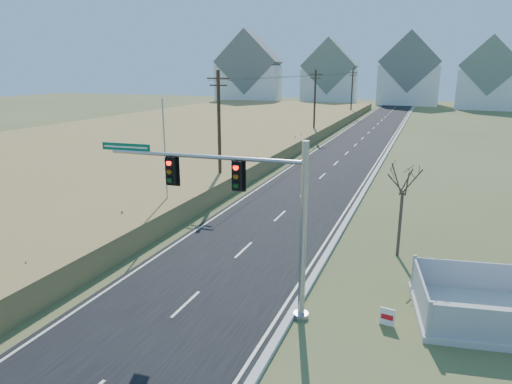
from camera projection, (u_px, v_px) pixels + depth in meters
name	position (u px, v px, depth m)	size (l,w,h in m)	color
ground	(209.00, 284.00, 19.85)	(260.00, 260.00, 0.00)	#465127
road	(367.00, 135.00, 64.94)	(8.00, 180.00, 0.06)	black
curb	(397.00, 136.00, 63.49)	(0.30, 180.00, 0.18)	#B2AFA8
reed_marsh	(183.00, 131.00, 64.03)	(38.00, 110.00, 1.30)	olive
utility_pole_near	(219.00, 129.00, 34.40)	(1.80, 0.26, 9.00)	#422D1E
utility_pole_mid	(315.00, 103.00, 61.46)	(1.80, 0.26, 9.00)	#422D1E
utility_pole_far	(352.00, 92.00, 88.52)	(1.80, 0.26, 9.00)	#422D1E
condo_nw	(249.00, 74.00, 121.13)	(17.69, 13.38, 19.05)	silver
condo_nnw	(330.00, 77.00, 121.66)	(14.93, 11.17, 17.03)	silver
condo_n	(409.00, 75.00, 118.19)	(15.27, 10.20, 18.54)	silver
condo_ne	(489.00, 79.00, 104.97)	(14.12, 10.51, 16.52)	silver
traffic_signal_mast	(254.00, 207.00, 16.64)	(8.42, 0.77, 6.70)	#9EA0A5
fence_enclosure	(504.00, 314.00, 16.89)	(6.92, 5.27, 1.44)	#B7B5AD
open_sign	(387.00, 317.00, 16.53)	(0.54, 0.12, 0.67)	white
flagpole	(166.00, 172.00, 27.94)	(0.33, 0.33, 7.39)	#B7B5AD
bare_tree	(404.00, 178.00, 21.82)	(1.88, 1.88, 4.97)	#4C3F33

